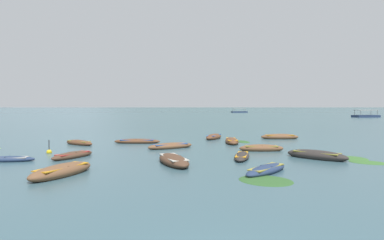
# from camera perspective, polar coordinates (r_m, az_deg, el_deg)

# --- Properties ---
(ground_plane) EXTENTS (6000.00, 6000.00, 0.00)m
(ground_plane) POSITION_cam_1_polar(r_m,az_deg,el_deg) (1505.77, 0.18, 2.37)
(ground_plane) COLOR #385660
(mountain_1) EXTENTS (2503.52, 2503.52, 596.01)m
(mountain_1) POSITION_cam_1_polar(r_m,az_deg,el_deg) (2822.08, -20.40, 8.34)
(mountain_1) COLOR slate
(mountain_1) RESTS_ON ground
(mountain_2) EXTENTS (2284.19, 2284.19, 557.84)m
(mountain_2) POSITION_cam_1_polar(r_m,az_deg,el_deg) (2359.58, 5.59, 9.19)
(mountain_2) COLOR #4C5B56
(mountain_2) RESTS_ON ground
(mountain_3) EXTENTS (1437.92, 1437.92, 352.34)m
(mountain_3) POSITION_cam_1_polar(r_m,az_deg,el_deg) (2579.24, 22.72, 6.15)
(mountain_3) COLOR #4C5B56
(mountain_3) RESTS_ON ground
(rowboat_0) EXTENTS (4.37, 1.13, 0.52)m
(rowboat_0) POSITION_cam_1_polar(r_m,az_deg,el_deg) (30.52, -9.78, -3.84)
(rowboat_0) COLOR brown
(rowboat_0) RESTS_ON ground
(rowboat_1) EXTENTS (3.50, 1.12, 0.64)m
(rowboat_1) POSITION_cam_1_polar(r_m,az_deg,el_deg) (25.50, 12.60, -5.03)
(rowboat_1) COLOR brown
(rowboat_1) RESTS_ON ground
(rowboat_2) EXTENTS (1.80, 3.82, 0.46)m
(rowboat_2) POSITION_cam_1_polar(r_m,az_deg,el_deg) (21.62, 9.18, -6.51)
(rowboat_2) COLOR #2D2826
(rowboat_2) RESTS_ON ground
(rowboat_3) EXTENTS (4.12, 1.35, 0.68)m
(rowboat_3) POSITION_cam_1_polar(r_m,az_deg,el_deg) (35.34, 15.77, -2.96)
(rowboat_3) COLOR brown
(rowboat_3) RESTS_ON ground
(rowboat_4) EXTENTS (2.74, 4.19, 0.73)m
(rowboat_4) POSITION_cam_1_polar(r_m,az_deg,el_deg) (17.49, -22.41, -8.53)
(rowboat_4) COLOR brown
(rowboat_4) RESTS_ON ground
(rowboat_5) EXTENTS (3.28, 3.58, 0.51)m
(rowboat_5) POSITION_cam_1_polar(r_m,az_deg,el_deg) (17.28, 13.47, -8.77)
(rowboat_5) COLOR navy
(rowboat_5) RESTS_ON ground
(rowboat_6) EXTENTS (4.10, 3.06, 0.58)m
(rowboat_6) POSITION_cam_1_polar(r_m,az_deg,el_deg) (26.45, -3.80, -4.75)
(rowboat_6) COLOR brown
(rowboat_6) RESTS_ON ground
(rowboat_7) EXTENTS (2.45, 3.55, 0.51)m
(rowboat_7) POSITION_cam_1_polar(r_m,az_deg,el_deg) (23.12, -20.68, -6.01)
(rowboat_7) COLOR #4C3323
(rowboat_7) RESTS_ON ground
(rowboat_8) EXTENTS (2.79, 4.45, 0.69)m
(rowboat_8) POSITION_cam_1_polar(r_m,az_deg,el_deg) (19.40, -3.24, -7.31)
(rowboat_8) COLOR #4C3323
(rowboat_8) RESTS_ON ground
(rowboat_9) EXTENTS (3.50, 2.87, 0.54)m
(rowboat_9) POSITION_cam_1_polar(r_m,az_deg,el_deg) (30.69, -19.66, -3.91)
(rowboat_9) COLOR brown
(rowboat_9) RESTS_ON ground
(rowboat_10) EXTENTS (3.48, 1.19, 0.41)m
(rowboat_10) POSITION_cam_1_polar(r_m,az_deg,el_deg) (23.43, -30.38, -6.16)
(rowboat_10) COLOR navy
(rowboat_10) RESTS_ON ground
(rowboat_11) EXTENTS (2.50, 3.78, 0.66)m
(rowboat_11) POSITION_cam_1_polar(r_m,az_deg,el_deg) (34.12, 4.12, -3.07)
(rowboat_11) COLOR brown
(rowboat_11) RESTS_ON ground
(rowboat_12) EXTENTS (1.35, 3.98, 0.63)m
(rowboat_12) POSITION_cam_1_polar(r_m,az_deg,el_deg) (30.27, 7.38, -3.82)
(rowboat_12) COLOR brown
(rowboat_12) RESTS_ON ground
(rowboat_13) EXTENTS (3.89, 3.72, 0.72)m
(rowboat_13) POSITION_cam_1_polar(r_m,az_deg,el_deg) (22.83, 21.80, -5.97)
(rowboat_13) COLOR #2D2826
(rowboat_13) RESTS_ON ground
(ferry_1) EXTENTS (9.00, 5.37, 2.54)m
(ferry_1) POSITION_cam_1_polar(r_m,az_deg,el_deg) (114.64, 29.16, 0.65)
(ferry_1) COLOR navy
(ferry_1) RESTS_ON ground
(ferry_2) EXTENTS (9.29, 5.29, 2.54)m
(ferry_2) POSITION_cam_1_polar(r_m,az_deg,el_deg) (176.84, 8.71, 1.48)
(ferry_2) COLOR navy
(ferry_2) RESTS_ON ground
(mooring_buoy) EXTENTS (0.38, 0.38, 1.12)m
(mooring_buoy) POSITION_cam_1_polar(r_m,az_deg,el_deg) (26.00, -24.36, -5.27)
(mooring_buoy) COLOR yellow
(mooring_buoy) RESTS_ON ground
(weed_patch_1) EXTENTS (3.37, 3.26, 0.14)m
(weed_patch_1) POSITION_cam_1_polar(r_m,az_deg,el_deg) (15.52, 13.36, -10.67)
(weed_patch_1) COLOR #2D5628
(weed_patch_1) RESTS_ON ground
(weed_patch_2) EXTENTS (1.47, 2.45, 0.14)m
(weed_patch_2) POSITION_cam_1_polar(r_m,az_deg,el_deg) (31.52, 9.41, -3.94)
(weed_patch_2) COLOR #2D5628
(weed_patch_2) RESTS_ON ground
(weed_patch_3) EXTENTS (2.00, 2.26, 0.14)m
(weed_patch_3) POSITION_cam_1_polar(r_m,az_deg,el_deg) (23.86, 27.33, -6.26)
(weed_patch_3) COLOR #38662D
(weed_patch_3) RESTS_ON ground
(weed_patch_4) EXTENTS (2.66, 2.30, 0.14)m
(weed_patch_4) POSITION_cam_1_polar(r_m,az_deg,el_deg) (22.62, 29.59, -6.77)
(weed_patch_4) COLOR #38662D
(weed_patch_4) RESTS_ON ground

